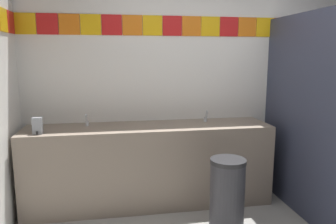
# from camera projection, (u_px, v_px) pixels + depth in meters

# --- Properties ---
(wall_back) EXTENTS (4.20, 0.09, 2.60)m
(wall_back) POSITION_uv_depth(u_px,v_px,m) (208.00, 82.00, 3.82)
(wall_back) COLOR white
(wall_back) RESTS_ON ground_plane
(vanity_counter) EXTENTS (2.61, 0.58, 0.87)m
(vanity_counter) POSITION_uv_depth(u_px,v_px,m) (149.00, 164.00, 3.52)
(vanity_counter) COLOR gray
(vanity_counter) RESTS_ON ground_plane
(faucet_left) EXTENTS (0.04, 0.10, 0.14)m
(faucet_left) POSITION_uv_depth(u_px,v_px,m) (87.00, 121.00, 3.42)
(faucet_left) COLOR silver
(faucet_left) RESTS_ON vanity_counter
(faucet_right) EXTENTS (0.04, 0.10, 0.14)m
(faucet_right) POSITION_uv_depth(u_px,v_px,m) (206.00, 117.00, 3.64)
(faucet_right) COLOR silver
(faucet_right) RESTS_ON vanity_counter
(soap_dispenser) EXTENTS (0.09, 0.09, 0.16)m
(soap_dispenser) POSITION_uv_depth(u_px,v_px,m) (38.00, 126.00, 3.09)
(soap_dispenser) COLOR gray
(soap_dispenser) RESTS_ON vanity_counter
(stall_divider) EXTENTS (0.92, 1.38, 2.03)m
(stall_divider) POSITION_uv_depth(u_px,v_px,m) (330.00, 119.00, 3.07)
(stall_divider) COLOR #33384C
(stall_divider) RESTS_ON ground_plane
(toilet) EXTENTS (0.39, 0.49, 0.74)m
(toilet) POSITION_uv_depth(u_px,v_px,m) (322.00, 169.00, 3.79)
(toilet) COLOR white
(toilet) RESTS_ON ground_plane
(trash_bin) EXTENTS (0.33, 0.33, 0.69)m
(trash_bin) POSITION_uv_depth(u_px,v_px,m) (227.00, 195.00, 2.97)
(trash_bin) COLOR #333338
(trash_bin) RESTS_ON ground_plane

